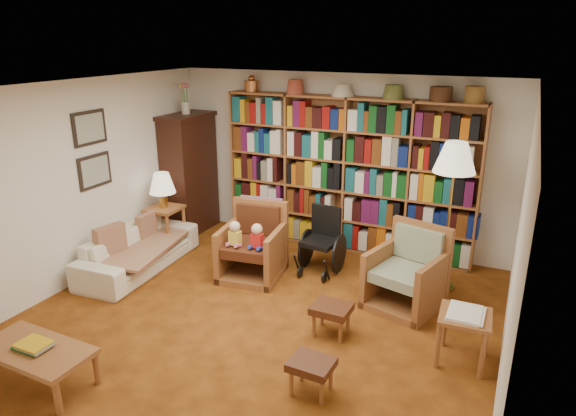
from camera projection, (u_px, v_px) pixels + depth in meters
The scene contains 23 objects.
floor at pixel (257, 318), 5.70m from camera, with size 5.00×5.00×0.00m, color #914B16.
ceiling at pixel (252, 89), 4.90m from camera, with size 5.00×5.00×0.00m, color white.
wall_back at pixel (337, 161), 7.45m from camera, with size 5.00×5.00×0.00m, color white.
wall_front at pixel (61, 334), 3.16m from camera, with size 5.00×5.00×0.00m, color white.
wall_left at pixel (76, 184), 6.30m from camera, with size 5.00×5.00×0.00m, color white.
wall_right at pixel (517, 254), 4.30m from camera, with size 5.00×5.00×0.00m, color white.
bookshelf at pixel (346, 171), 7.25m from camera, with size 3.60×0.30×2.42m.
curio_cabinet at pixel (190, 172), 8.02m from camera, with size 0.50×0.95×2.40m.
framed_pictures at pixel (92, 150), 6.43m from camera, with size 0.03×0.52×0.97m.
sofa at pixel (139, 250), 6.85m from camera, with size 0.72×1.85×0.54m, color #EEE6CA.
sofa_throw at pixel (141, 248), 6.82m from camera, with size 0.74×1.38×0.04m, color #C5B890.
cushion_left at pixel (147, 227), 7.14m from camera, with size 0.11×0.35×0.35m, color maroon.
cushion_right at pixel (111, 245), 6.54m from camera, with size 0.13×0.41×0.41m, color maroon.
side_table_lamp at pixel (165, 217), 7.43m from camera, with size 0.48×0.48×0.64m.
table_lamp at pixel (162, 184), 7.27m from camera, with size 0.37×0.37×0.51m.
armchair_leather at pixel (256, 245), 6.67m from camera, with size 0.86×0.90×0.96m.
armchair_sage at pixel (407, 274), 5.95m from camera, with size 0.95×0.96×0.93m.
wheelchair at pixel (322, 242), 6.77m from camera, with size 0.50×0.69×0.87m.
floor_lamp at pixel (455, 164), 5.89m from camera, with size 0.49×0.49×1.84m.
side_table_papers at pixel (465, 322), 4.83m from camera, with size 0.50×0.50×0.54m.
footstool_a at pixel (331, 311), 5.33m from camera, with size 0.40×0.34×0.33m.
footstool_b at pixel (311, 367), 4.45m from camera, with size 0.39×0.34×0.32m.
coffee_table at pixel (35, 352), 4.55m from camera, with size 1.06×0.55×0.42m.
Camera 1 is at (2.43, -4.39, 3.00)m, focal length 32.00 mm.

